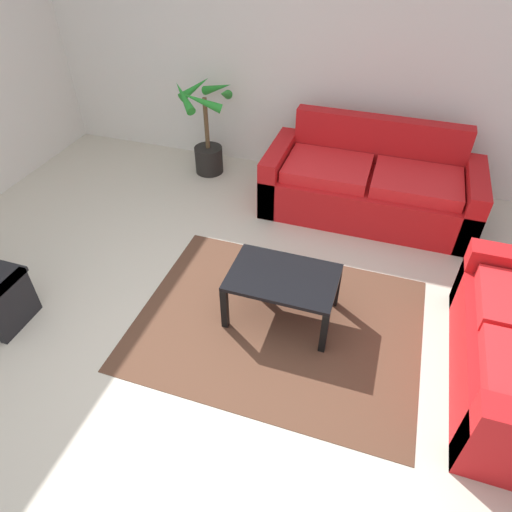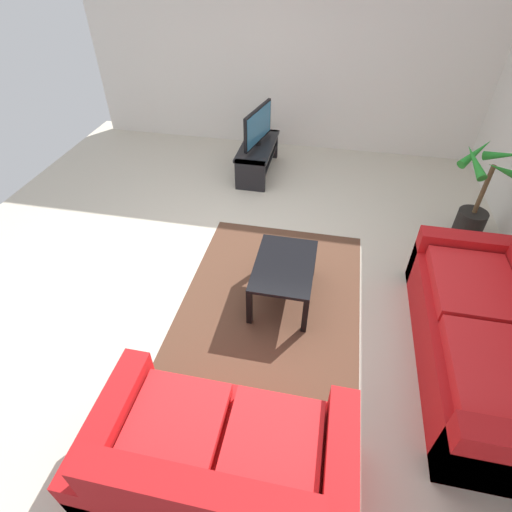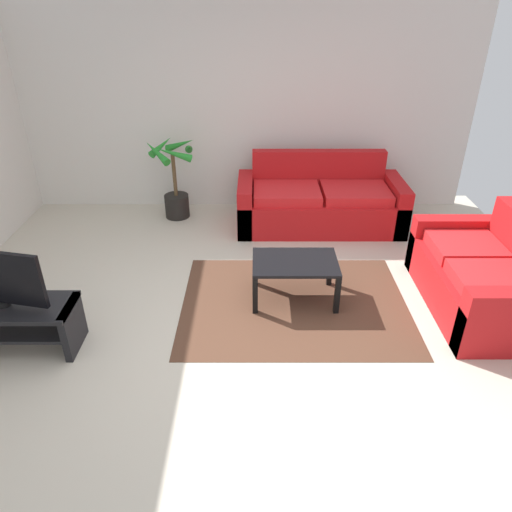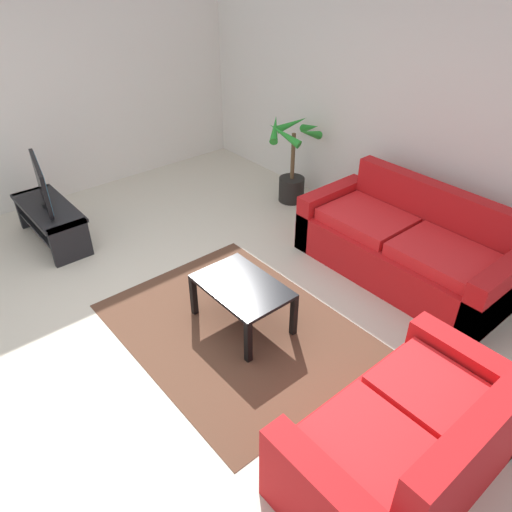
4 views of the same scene
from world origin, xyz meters
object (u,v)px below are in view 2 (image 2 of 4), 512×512
Objects in this scene: tv_stand at (258,154)px; tv at (258,126)px; couch_loveseat at (220,465)px; coffee_table at (284,269)px; potted_palm at (479,200)px; couch_main at (488,340)px.

tv reaches higher than tv_stand.
tv reaches higher than couch_loveseat.
tv is at bearing -163.11° from coffee_table.
couch_loveseat is 1.91× the size of tv.
tv_stand is 2.56m from coffee_table.
tv is at bearing -110.20° from potted_palm.
couch_main reaches higher than coffee_table.
couch_main reaches higher than tv_stand.
coffee_table is at bearing 16.95° from tv_stand.
couch_loveseat is at bearing -53.87° from couch_main.
couch_loveseat reaches higher than tv_stand.
couch_loveseat is at bearing -32.96° from potted_palm.
tv_stand is at bearing -171.66° from couch_loveseat.
tv is (-4.22, -0.62, 0.41)m from couch_loveseat.
couch_loveseat is 1.43× the size of tv_stand.
coffee_table is 2.44m from potted_palm.
coffee_table is (-0.44, -1.70, 0.06)m from couch_main.
potted_palm is (-1.89, 0.26, 0.17)m from couch_main.
couch_main is 2.55× the size of coffee_table.
couch_main is at bearing 40.30° from tv_stand.
coffee_table is at bearing -53.64° from potted_palm.
tv is (0.00, 0.00, 0.42)m from tv_stand.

